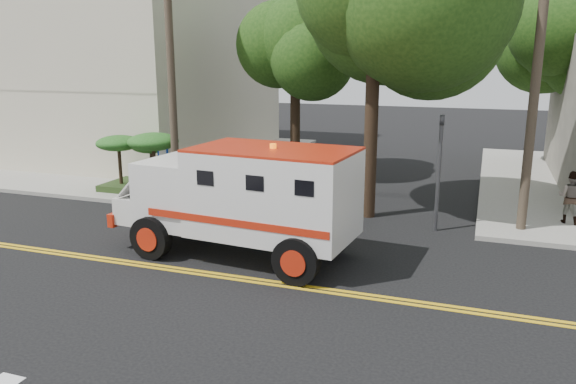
% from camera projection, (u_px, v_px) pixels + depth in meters
% --- Properties ---
extents(ground, '(100.00, 100.00, 0.00)m').
position_uv_depth(ground, '(253.00, 280.00, 13.62)').
color(ground, black).
rests_on(ground, ground).
extents(sidewalk_nw, '(17.00, 17.00, 0.15)m').
position_uv_depth(sidewalk_nw, '(120.00, 155.00, 30.34)').
color(sidewalk_nw, gray).
rests_on(sidewalk_nw, ground).
extents(building_left, '(16.00, 14.00, 10.00)m').
position_uv_depth(building_left, '(100.00, 59.00, 31.17)').
color(building_left, beige).
rests_on(building_left, sidewalk_nw).
extents(utility_pole_left, '(0.28, 0.28, 9.00)m').
position_uv_depth(utility_pole_left, '(171.00, 79.00, 19.87)').
color(utility_pole_left, '#382D23').
rests_on(utility_pole_left, ground).
extents(utility_pole_right, '(0.28, 0.28, 9.00)m').
position_uv_depth(utility_pole_right, '(535.00, 85.00, 16.19)').
color(utility_pole_right, '#382D23').
rests_on(utility_pole_right, ground).
extents(tree_left, '(4.48, 4.20, 7.70)m').
position_uv_depth(tree_left, '(301.00, 46.00, 23.93)').
color(tree_left, black).
rests_on(tree_left, ground).
extents(traffic_signal, '(0.15, 0.18, 3.60)m').
position_uv_depth(traffic_signal, '(439.00, 160.00, 16.99)').
color(traffic_signal, '#3F3F42').
rests_on(traffic_signal, ground).
extents(accessibility_sign, '(0.45, 0.10, 2.02)m').
position_uv_depth(accessibility_sign, '(164.00, 164.00, 20.96)').
color(accessibility_sign, '#3F3F42').
rests_on(accessibility_sign, ground).
extents(palm_planter, '(3.52, 2.63, 2.36)m').
position_uv_depth(palm_planter, '(142.00, 153.00, 21.71)').
color(palm_planter, '#1E3314').
rests_on(palm_planter, sidewalk_nw).
extents(armored_truck, '(6.84, 3.17, 3.03)m').
position_uv_depth(armored_truck, '(244.00, 195.00, 14.86)').
color(armored_truck, silver).
rests_on(armored_truck, ground).
extents(pedestrian_b, '(1.01, 0.92, 1.67)m').
position_uv_depth(pedestrian_b, '(571.00, 197.00, 17.64)').
color(pedestrian_b, gray).
rests_on(pedestrian_b, sidewalk_ne).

